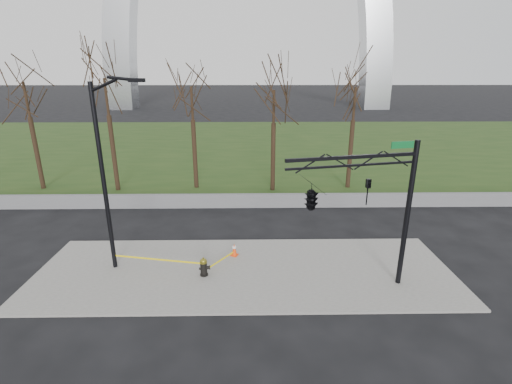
{
  "coord_description": "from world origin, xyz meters",
  "views": [
    {
      "loc": [
        0.28,
        -13.95,
        8.31
      ],
      "look_at": [
        0.53,
        2.0,
        3.03
      ],
      "focal_mm": 25.36,
      "sensor_mm": 36.0,
      "label": 1
    }
  ],
  "objects_px": {
    "traffic_cone": "(234,250)",
    "street_light": "(106,167)",
    "traffic_signal_mast": "(331,195)",
    "fire_hydrant": "(204,267)"
  },
  "relations": [
    {
      "from": "fire_hydrant",
      "to": "traffic_cone",
      "type": "distance_m",
      "value": 2.12
    },
    {
      "from": "traffic_cone",
      "to": "street_light",
      "type": "relative_size",
      "value": 0.07
    },
    {
      "from": "traffic_cone",
      "to": "traffic_signal_mast",
      "type": "height_order",
      "value": "traffic_signal_mast"
    },
    {
      "from": "fire_hydrant",
      "to": "traffic_cone",
      "type": "bearing_deg",
      "value": 49.56
    },
    {
      "from": "traffic_signal_mast",
      "to": "street_light",
      "type": "bearing_deg",
      "value": 154.25
    },
    {
      "from": "street_light",
      "to": "traffic_cone",
      "type": "bearing_deg",
      "value": 27.38
    },
    {
      "from": "traffic_cone",
      "to": "traffic_signal_mast",
      "type": "relative_size",
      "value": 0.1
    },
    {
      "from": "fire_hydrant",
      "to": "traffic_signal_mast",
      "type": "xyz_separation_m",
      "value": [
        4.88,
        -1.37,
        3.66
      ]
    },
    {
      "from": "traffic_signal_mast",
      "to": "traffic_cone",
      "type": "bearing_deg",
      "value": 127.48
    },
    {
      "from": "fire_hydrant",
      "to": "traffic_cone",
      "type": "relative_size",
      "value": 1.39
    }
  ]
}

